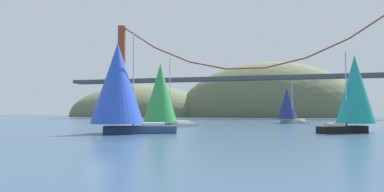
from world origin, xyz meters
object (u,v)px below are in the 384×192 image
sailboat_navy_sail (288,105)px  sailboat_pink_spinnaker (116,101)px  sailboat_teal_sail (354,91)px  sailboat_blue_spinnaker (119,85)px  sailboat_green_sail (161,94)px

sailboat_navy_sail → sailboat_pink_spinnaker: 35.86m
sailboat_pink_spinnaker → sailboat_teal_sail: size_ratio=0.99×
sailboat_teal_sail → sailboat_blue_spinnaker: bearing=-161.1°
sailboat_blue_spinnaker → sailboat_teal_sail: bearing=18.9°
sailboat_navy_sail → sailboat_blue_spinnaker: bearing=-114.5°
sailboat_blue_spinnaker → sailboat_green_sail: (-0.56, 15.76, -0.34)m
sailboat_navy_sail → sailboat_pink_spinnaker: sailboat_pink_spinnaker is taller
sailboat_pink_spinnaker → sailboat_green_sail: (15.74, -15.73, 0.58)m
sailboat_navy_sail → sailboat_green_sail: sailboat_green_sail is taller
sailboat_pink_spinnaker → sailboat_teal_sail: bearing=-28.0°
sailboat_navy_sail → sailboat_green_sail: 31.17m
sailboat_navy_sail → sailboat_pink_spinnaker: size_ratio=0.91×
sailboat_blue_spinnaker → sailboat_teal_sail: (26.19, 8.95, -0.60)m
sailboat_green_sail → sailboat_teal_sail: bearing=-14.3°
sailboat_pink_spinnaker → sailboat_teal_sail: sailboat_teal_sail is taller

